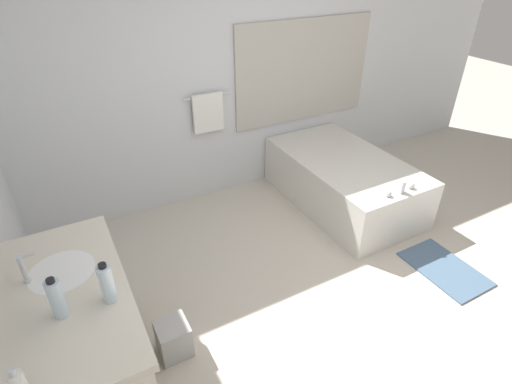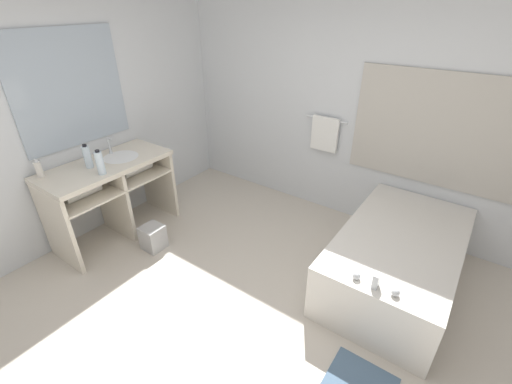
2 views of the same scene
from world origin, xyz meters
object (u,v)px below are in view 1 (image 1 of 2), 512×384
at_px(water_bottle_2, 57,298).
at_px(waste_bin, 174,339).
at_px(bathtub, 343,179).
at_px(water_bottle_1, 107,283).

bearing_deg(water_bottle_2, waste_bin, 18.78).
distance_m(bathtub, water_bottle_1, 2.89).
height_order(water_bottle_1, water_bottle_2, water_bottle_1).
height_order(water_bottle_2, waste_bin, water_bottle_2).
bearing_deg(bathtub, water_bottle_1, -155.49).
xyz_separation_m(water_bottle_1, waste_bin, (0.32, 0.20, -0.86)).
relative_size(bathtub, water_bottle_2, 7.03).
bearing_deg(waste_bin, water_bottle_2, -161.22).
height_order(bathtub, water_bottle_1, water_bottle_1).
bearing_deg(waste_bin, bathtub, 23.30).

